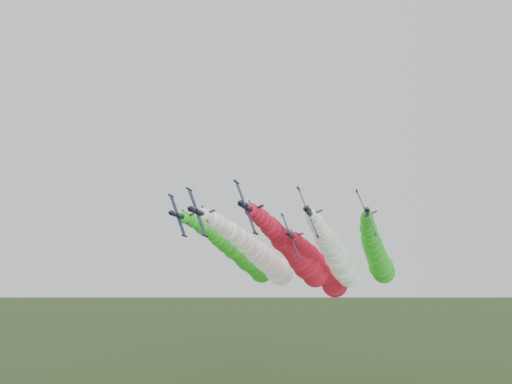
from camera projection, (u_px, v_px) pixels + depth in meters
jet_lead at (300, 258)px, 125.99m from camera, size 10.53×73.19×18.50m
jet_inner_left at (264, 258)px, 135.46m from camera, size 10.61×73.26×18.58m
jet_inner_right at (340, 260)px, 132.70m from camera, size 10.60×73.25×18.56m
jet_outer_left at (243, 256)px, 148.99m from camera, size 10.88×73.53×18.85m
jet_outer_right at (378, 257)px, 140.44m from camera, size 10.46×73.11×18.42m
jet_trail at (324, 272)px, 146.90m from camera, size 11.13×73.78×19.09m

